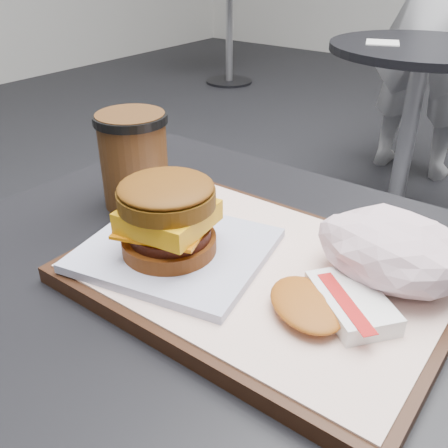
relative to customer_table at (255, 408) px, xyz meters
The scene contains 10 objects.
customer_table is the anchor object (origin of this frame).
serving_tray 0.20m from the customer_table, 110.31° to the left, with size 0.38×0.28×0.02m.
breakfast_sandwich 0.26m from the customer_table, 159.70° to the right, with size 0.22×0.21×0.09m.
hash_brown 0.23m from the customer_table, ahead, with size 0.14×0.13×0.02m.
crumpled_wrapper 0.27m from the customer_table, 31.93° to the left, with size 0.15×0.12×0.07m, color white, non-canonical shape.
coffee_cup 0.36m from the customer_table, 165.99° to the left, with size 0.10×0.10×0.13m.
neighbor_table 1.69m from the customer_table, 101.98° to the left, with size 0.70×0.70×0.75m.
napkin 1.66m from the customer_table, 107.07° to the left, with size 0.12×0.12×0.00m, color white.
patron 2.34m from the customer_table, 102.34° to the left, with size 0.60×0.39×1.65m, color silver.
bg_table_mid 4.00m from the customer_table, 126.87° to the left, with size 0.66×0.66×0.75m.
Camera 1 is at (0.22, -0.36, 1.09)m, focal length 40.00 mm.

